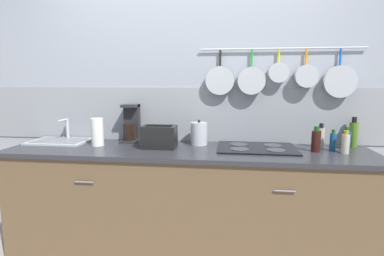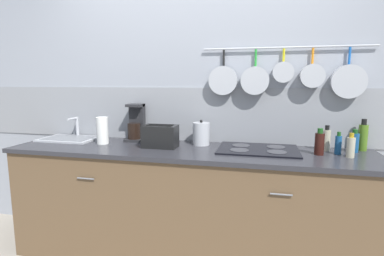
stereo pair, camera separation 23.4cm
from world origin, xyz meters
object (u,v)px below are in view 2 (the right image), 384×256
Objects in this scene: bottle_sesame_oil at (319,143)px; bottle_vinegar at (338,144)px; bottle_dish_soap at (354,142)px; bottle_cooking_wine at (363,137)px; paper_towel_roll at (102,130)px; coffee_maker at (136,126)px; bottle_hot_sauce at (326,140)px; kettle at (201,134)px; bottle_olive_oil at (351,147)px; toaster at (160,136)px.

bottle_vinegar is at bearing 20.05° from bottle_sesame_oil.
bottle_dish_soap is 0.71× the size of bottle_cooking_wine.
paper_towel_roll is 0.30m from coffee_maker.
coffee_maker reaches higher than bottle_hot_sauce.
kettle reaches higher than bottle_vinegar.
bottle_vinegar is 0.95× the size of bottle_dish_soap.
coffee_maker is 1.67m from bottle_vinegar.
paper_towel_roll is 1.32× the size of bottle_dish_soap.
bottle_olive_oil is at bearing -52.75° from bottle_vinegar.
paper_towel_roll is 2.11m from bottle_cooking_wine.
kettle is 1.09× the size of bottle_sesame_oil.
bottle_olive_oil is at bearing -120.24° from bottle_cooking_wine.
bottle_olive_oil is (1.41, -0.01, -0.01)m from toaster.
toaster is at bearing -171.01° from bottle_cooking_wine.
kettle is at bearing 170.78° from bottle_sesame_oil.
coffee_maker is 1.15× the size of toaster.
toaster is 1.21m from bottle_sesame_oil.
coffee_maker reaches higher than toaster.
bottle_dish_soap is (0.13, 0.10, 0.00)m from bottle_vinegar.
coffee_maker reaches higher than kettle.
bottle_dish_soap is 0.11m from bottle_cooking_wine.
bottle_hot_sauce is at bearing -0.32° from kettle.
bottle_cooking_wine is (0.08, 0.07, 0.03)m from bottle_dish_soap.
bottle_olive_oil and bottle_dish_soap have the same top height.
bottle_sesame_oil is at bearing -147.35° from bottle_cooking_wine.
bottle_sesame_oil is 0.15m from bottle_vinegar.
bottle_hot_sauce is 0.22m from bottle_olive_oil.
bottle_hot_sauce is at bearing -163.32° from bottle_cooking_wine.
toaster is 1.30m from bottle_hot_sauce.
bottle_sesame_oil reaches higher than bottle_vinegar.
bottle_olive_oil is at bearing -9.09° from bottle_sesame_oil.
toaster reaches higher than bottle_olive_oil.
paper_towel_roll is at bearing 177.55° from toaster.
bottle_olive_oil is 0.30m from bottle_cooking_wine.
coffee_maker is 2.01× the size of bottle_vinegar.
kettle reaches higher than toaster.
toaster is (0.53, -0.02, -0.02)m from paper_towel_roll.
toaster is 1.45× the size of bottle_hot_sauce.
coffee_maker is 1.54m from bottle_sesame_oil.
bottle_hot_sauce is at bearing 62.33° from bottle_sesame_oil.
bottle_sesame_oil is (0.91, -0.15, -0.01)m from kettle.
paper_towel_roll is 1.88m from bottle_vinegar.
bottle_hot_sauce reaches higher than toaster.
coffee_maker reaches higher than bottle_olive_oil.
coffee_maker is at bearing 177.95° from bottle_hot_sauce.
bottle_vinegar is at bearing -140.64° from bottle_cooking_wine.
bottle_hot_sauce is 1.15× the size of bottle_olive_oil.
kettle reaches higher than bottle_sesame_oil.
paper_towel_roll is 1.95m from bottle_olive_oil.
bottle_cooking_wine is (2.09, 0.22, -0.01)m from paper_towel_roll.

